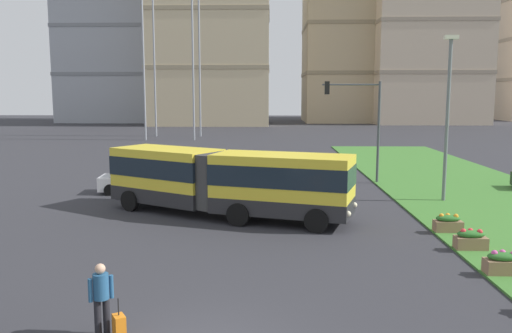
{
  "coord_description": "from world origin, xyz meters",
  "views": [
    {
      "loc": [
        1.43,
        -10.86,
        5.58
      ],
      "look_at": [
        0.8,
        13.58,
        2.2
      ],
      "focal_mm": 36.63,
      "sensor_mm": 36.0,
      "label": 1
    }
  ],
  "objects": [
    {
      "name": "car_white_van",
      "position": [
        -6.04,
        18.46,
        0.75
      ],
      "size": [
        4.52,
        2.27,
        1.58
      ],
      "color": "silver",
      "rests_on": "ground"
    },
    {
      "name": "articulated_bus",
      "position": [
        -0.59,
        12.7,
        1.65
      ],
      "size": [
        11.7,
        7.01,
        3.0
      ],
      "color": "yellow",
      "rests_on": "ground"
    },
    {
      "name": "apartment_tower_eastcentre",
      "position": [
        31.66,
        94.2,
        23.19
      ],
      "size": [
        20.95,
        18.81,
        46.35
      ],
      "color": "#C6B299",
      "rests_on": "ground"
    },
    {
      "name": "streetlight_median",
      "position": [
        10.57,
        16.26,
        4.71
      ],
      "size": [
        0.7,
        0.28,
        8.54
      ],
      "color": "slate",
      "rests_on": "ground"
    },
    {
      "name": "flower_planter_1",
      "position": [
        8.67,
        4.89,
        0.43
      ],
      "size": [
        1.1,
        0.56,
        0.74
      ],
      "color": "#937051",
      "rests_on": "grass_median"
    },
    {
      "name": "traffic_light_far_right",
      "position": [
        7.15,
        22.0,
        4.35
      ],
      "size": [
        3.65,
        0.28,
        6.39
      ],
      "color": "#474C51",
      "rests_on": "ground"
    },
    {
      "name": "flower_planter_3",
      "position": [
        8.67,
        9.91,
        0.43
      ],
      "size": [
        1.1,
        0.56,
        0.74
      ],
      "color": "#937051",
      "rests_on": "grass_median"
    },
    {
      "name": "apartment_tower_centre",
      "position": [
        16.15,
        99.24,
        18.82
      ],
      "size": [
        15.22,
        18.43,
        37.6
      ],
      "color": "tan",
      "rests_on": "ground"
    },
    {
      "name": "pedestrian_crossing",
      "position": [
        -2.44,
        0.55,
        1.0
      ],
      "size": [
        0.51,
        0.36,
        1.74
      ],
      "color": "black",
      "rests_on": "ground"
    },
    {
      "name": "rolling_suitcase",
      "position": [
        -1.99,
        0.35,
        0.31
      ],
      "size": [
        0.39,
        0.43,
        0.97
      ],
      "color": "orange",
      "rests_on": "ground"
    },
    {
      "name": "flower_planter_2",
      "position": [
        8.67,
        7.51,
        0.43
      ],
      "size": [
        1.1,
        0.56,
        0.74
      ],
      "color": "#937051",
      "rests_on": "grass_median"
    },
    {
      "name": "apartment_tower_west",
      "position": [
        -30.0,
        99.79,
        18.43
      ],
      "size": [
        21.83,
        19.07,
        36.83
      ],
      "color": "#9EA3AD",
      "rests_on": "ground"
    }
  ]
}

